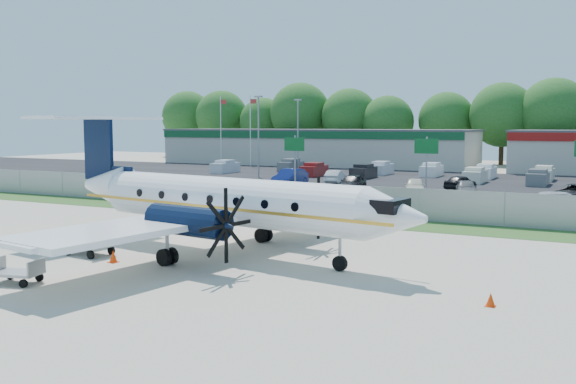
% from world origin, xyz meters
% --- Properties ---
extents(ground, '(170.00, 170.00, 0.00)m').
position_xyz_m(ground, '(0.00, 0.00, 0.00)').
color(ground, '#BEB4A0').
rests_on(ground, ground).
extents(grass_verge, '(170.00, 4.00, 0.02)m').
position_xyz_m(grass_verge, '(0.00, 12.00, 0.01)').
color(grass_verge, '#2D561E').
rests_on(grass_verge, ground).
extents(access_road, '(170.00, 8.00, 0.02)m').
position_xyz_m(access_road, '(0.00, 19.00, 0.01)').
color(access_road, black).
rests_on(access_road, ground).
extents(parking_lot, '(170.00, 32.00, 0.02)m').
position_xyz_m(parking_lot, '(0.00, 40.00, 0.01)').
color(parking_lot, black).
rests_on(parking_lot, ground).
extents(perimeter_fence, '(120.00, 0.06, 1.99)m').
position_xyz_m(perimeter_fence, '(0.00, 14.00, 1.00)').
color(perimeter_fence, gray).
rests_on(perimeter_fence, ground).
extents(building_west, '(46.40, 12.40, 5.24)m').
position_xyz_m(building_west, '(-24.00, 61.98, 2.63)').
color(building_west, beige).
rests_on(building_west, ground).
extents(sign_left, '(1.80, 0.26, 5.00)m').
position_xyz_m(sign_left, '(-8.00, 22.91, 3.61)').
color(sign_left, gray).
rests_on(sign_left, ground).
extents(sign_mid, '(1.80, 0.26, 5.00)m').
position_xyz_m(sign_mid, '(3.00, 22.91, 3.61)').
color(sign_mid, gray).
rests_on(sign_mid, ground).
extents(flagpole_west, '(1.06, 0.12, 10.00)m').
position_xyz_m(flagpole_west, '(-35.92, 55.00, 5.64)').
color(flagpole_west, white).
rests_on(flagpole_west, ground).
extents(flagpole_east, '(1.06, 0.12, 10.00)m').
position_xyz_m(flagpole_east, '(-30.92, 55.00, 5.64)').
color(flagpole_east, white).
rests_on(flagpole_east, ground).
extents(light_pole_nw, '(0.90, 0.35, 9.09)m').
position_xyz_m(light_pole_nw, '(-20.00, 38.00, 5.23)').
color(light_pole_nw, gray).
rests_on(light_pole_nw, ground).
extents(light_pole_sw, '(0.90, 0.35, 9.09)m').
position_xyz_m(light_pole_sw, '(-20.00, 48.00, 5.23)').
color(light_pole_sw, gray).
rests_on(light_pole_sw, ground).
extents(tree_line, '(112.00, 6.00, 14.00)m').
position_xyz_m(tree_line, '(0.00, 74.00, 0.00)').
color(tree_line, '#205619').
rests_on(tree_line, ground).
extents(aircraft, '(20.68, 20.31, 6.33)m').
position_xyz_m(aircraft, '(-0.45, 0.12, 2.44)').
color(aircraft, white).
rests_on(aircraft, ground).
extents(baggage_cart_near, '(2.27, 1.50, 1.13)m').
position_xyz_m(baggage_cart_near, '(-5.52, -3.01, 0.52)').
color(baggage_cart_near, gray).
rests_on(baggage_cart_near, ground).
extents(baggage_cart_far, '(1.99, 1.48, 0.94)m').
position_xyz_m(baggage_cart_far, '(-4.11, -8.22, 0.44)').
color(baggage_cart_far, gray).
rests_on(baggage_cart_far, ground).
extents(cone_nose, '(0.33, 0.33, 0.46)m').
position_xyz_m(cone_nose, '(12.15, -3.31, 0.22)').
color(cone_nose, '#E83807').
rests_on(cone_nose, ground).
extents(cone_port_wing, '(0.37, 0.37, 0.53)m').
position_xyz_m(cone_port_wing, '(-3.46, -3.76, 0.25)').
color(cone_port_wing, '#E83807').
rests_on(cone_port_wing, ground).
extents(cone_starboard_wing, '(0.42, 0.42, 0.59)m').
position_xyz_m(cone_starboard_wing, '(-3.61, 10.35, 0.28)').
color(cone_starboard_wing, '#E83807').
rests_on(cone_starboard_wing, ground).
extents(road_car_west, '(5.40, 3.60, 1.45)m').
position_xyz_m(road_car_west, '(-23.31, 17.39, 0.00)').
color(road_car_west, maroon).
rests_on(road_car_west, ground).
extents(road_car_mid, '(5.21, 3.65, 1.65)m').
position_xyz_m(road_car_mid, '(11.79, 20.42, 0.00)').
color(road_car_mid, silver).
rests_on(road_car_mid, ground).
extents(parked_car_a, '(2.17, 5.32, 1.71)m').
position_xyz_m(parked_car_a, '(-11.90, 29.81, 0.00)').
color(parked_car_a, navy).
rests_on(parked_car_a, ground).
extents(parked_car_b, '(2.09, 4.51, 1.50)m').
position_xyz_m(parked_car_b, '(-5.30, 29.04, 0.00)').
color(parked_car_b, black).
rests_on(parked_car_b, ground).
extents(parked_car_c, '(2.79, 4.46, 1.42)m').
position_xyz_m(parked_car_c, '(0.56, 28.60, 0.00)').
color(parked_car_c, beige).
rests_on(parked_car_c, ground).
extents(parked_car_d, '(2.59, 4.33, 1.38)m').
position_xyz_m(parked_car_d, '(4.76, 29.06, 0.00)').
color(parked_car_d, '#595B5E').
rests_on(parked_car_d, ground).
extents(parked_car_e, '(3.49, 5.49, 1.41)m').
position_xyz_m(parked_car_e, '(12.98, 28.46, 0.00)').
color(parked_car_e, black).
rests_on(parked_car_e, ground).
extents(parked_car_f, '(2.00, 4.14, 1.31)m').
position_xyz_m(parked_car_f, '(-9.59, 35.41, 0.00)').
color(parked_car_f, silver).
rests_on(parked_car_f, ground).
extents(parked_car_g, '(2.56, 4.26, 1.36)m').
position_xyz_m(parked_car_g, '(3.20, 34.18, 0.00)').
color(parked_car_g, black).
rests_on(parked_car_g, ground).
extents(far_parking_rows, '(56.00, 10.00, 1.60)m').
position_xyz_m(far_parking_rows, '(0.00, 45.00, 0.00)').
color(far_parking_rows, gray).
rests_on(far_parking_rows, ground).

